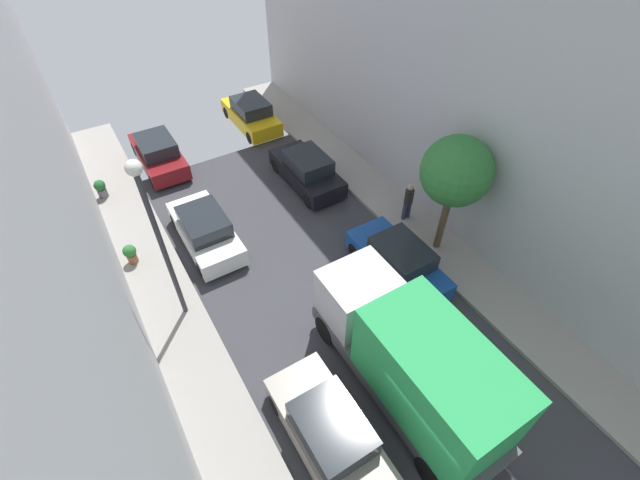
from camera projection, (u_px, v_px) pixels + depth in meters
ground at (436, 433)px, 12.11m from camera, size 32.00×32.00×0.00m
sidewalk_right at (554, 349)px, 13.91m from camera, size 2.00×44.00×0.15m
parked_car_left_2 at (330, 433)px, 11.40m from camera, size 1.78×4.20×1.57m
parked_car_left_3 at (205, 230)px, 16.93m from camera, size 1.78×4.20×1.57m
parked_car_left_4 at (158, 153)px, 20.75m from camera, size 1.78×4.20×1.57m
parked_car_right_0 at (398, 262)px, 15.75m from camera, size 1.78×4.20×1.57m
parked_car_right_1 at (307, 170)px, 19.77m from camera, size 1.78×4.20×1.57m
parked_car_right_2 at (251, 114)px, 23.43m from camera, size 1.78×4.20×1.57m
delivery_truck at (412, 361)px, 11.72m from camera, size 2.26×6.60×3.38m
pedestrian at (408, 201)px, 17.67m from camera, size 0.40×0.36×1.72m
street_tree_1 at (456, 172)px, 14.64m from camera, size 2.46×2.46×4.81m
potted_plant_0 at (101, 188)px, 18.99m from camera, size 0.48×0.48×0.86m
potted_plant_1 at (130, 253)px, 16.19m from camera, size 0.49×0.49×0.82m
lamp_post at (155, 225)px, 12.10m from camera, size 0.44×0.44×6.15m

